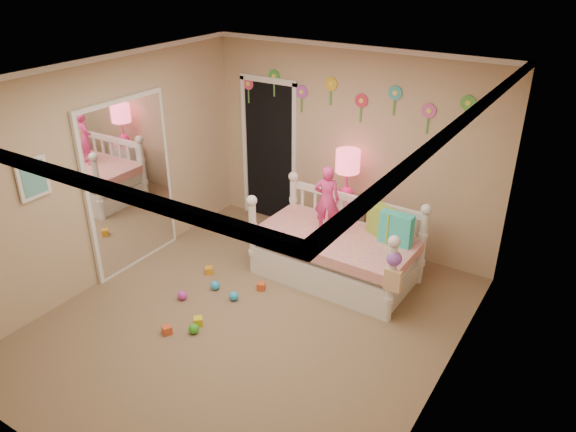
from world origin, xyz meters
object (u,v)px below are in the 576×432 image
Objects in this scene: child at (327,199)px; table_lamp at (348,167)px; nightstand at (345,224)px; daybed at (336,240)px.

child reaches higher than table_lamp.
child reaches higher than nightstand.
child is 1.18× the size of nightstand.
daybed is 0.78m from nightstand.
child is at bearing 167.10° from daybed.
child reaches higher than daybed.
daybed is at bearing -71.16° from table_lamp.
nightstand is at bearing -103.56° from child.
nightstand is at bearing 109.99° from daybed.
nightstand is (-0.08, 0.68, -0.64)m from child.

